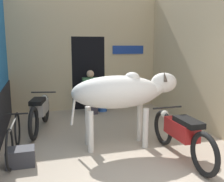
{
  "coord_description": "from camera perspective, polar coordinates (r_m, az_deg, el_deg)",
  "views": [
    {
      "loc": [
        -1.44,
        -2.64,
        1.92
      ],
      "look_at": [
        -0.01,
        2.22,
        1.01
      ],
      "focal_mm": 42.0,
      "sensor_mm": 36.0,
      "label": 1
    }
  ],
  "objects": [
    {
      "name": "wall_right_with_door",
      "position": [
        6.25,
        19.73,
        7.44
      ],
      "size": [
        0.22,
        4.94,
        3.42
      ],
      "color": "#C6B289",
      "rests_on": "ground_plane"
    },
    {
      "name": "wall_back_with_doorway",
      "position": [
        7.98,
        -5.84,
        6.93
      ],
      "size": [
        4.29,
        0.93,
        3.42
      ],
      "color": "#C6B289",
      "rests_on": "ground_plane"
    },
    {
      "name": "motorcycle_far",
      "position": [
        6.1,
        -15.42,
        -4.12
      ],
      "size": [
        0.65,
        1.91,
        0.8
      ],
      "color": "black",
      "rests_on": "ground_plane"
    },
    {
      "name": "crate",
      "position": [
        4.56,
        -19.26,
        -13.4
      ],
      "size": [
        0.44,
        0.32,
        0.28
      ],
      "color": "#38383D",
      "rests_on": "ground_plane"
    },
    {
      "name": "motorcycle_near",
      "position": [
        4.62,
        14.83,
        -8.81
      ],
      "size": [
        0.58,
        1.97,
        0.78
      ],
      "color": "black",
      "rests_on": "ground_plane"
    },
    {
      "name": "plastic_stool",
      "position": [
        7.59,
        -2.1,
        -2.52
      ],
      "size": [
        0.37,
        0.37,
        0.48
      ],
      "color": "#2856B2",
      "rests_on": "ground_plane"
    },
    {
      "name": "cow",
      "position": [
        4.86,
        2.21,
        -0.31
      ],
      "size": [
        2.05,
        0.76,
        1.44
      ],
      "color": "silver",
      "rests_on": "ground_plane"
    },
    {
      "name": "bicycle",
      "position": [
        4.87,
        -20.57,
        -9.48
      ],
      "size": [
        0.44,
        1.65,
        0.66
      ],
      "color": "black",
      "rests_on": "ground_plane"
    },
    {
      "name": "shopkeeper_seated",
      "position": [
        7.3,
        -4.62,
        0.03
      ],
      "size": [
        0.44,
        0.33,
        1.21
      ],
      "color": "#3D3842",
      "rests_on": "ground_plane"
    }
  ]
}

